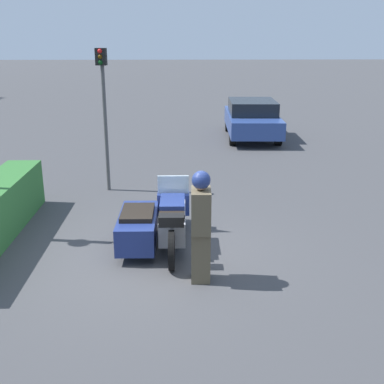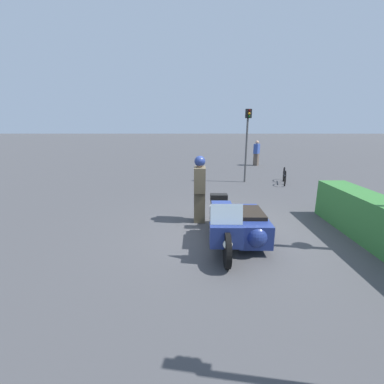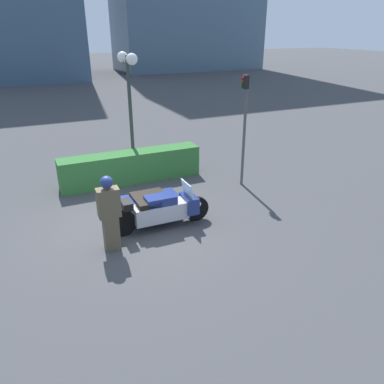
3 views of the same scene
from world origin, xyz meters
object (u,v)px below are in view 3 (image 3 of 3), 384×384
object	(u,v)px
police_motorcycle	(157,206)
officer_rider	(109,212)
twin_lamp_post	(129,82)
traffic_light_near	(244,116)
hedge_bush_curbside	(131,167)

from	to	relation	value
police_motorcycle	officer_rider	xyz separation A→B (m)	(-1.44, -0.81, 0.50)
officer_rider	twin_lamp_post	xyz separation A→B (m)	(1.94, 4.63, 2.25)
twin_lamp_post	traffic_light_near	distance (m)	3.95
twin_lamp_post	traffic_light_near	world-z (taller)	twin_lamp_post
police_motorcycle	traffic_light_near	xyz separation A→B (m)	(3.46, 1.37, 1.84)
twin_lamp_post	police_motorcycle	bearing A→B (deg)	-97.43
officer_rider	traffic_light_near	size ratio (longest dim) A/B	0.52
police_motorcycle	officer_rider	distance (m)	1.73
hedge_bush_curbside	traffic_light_near	xyz separation A→B (m)	(3.24, -1.80, 1.81)
officer_rider	hedge_bush_curbside	bearing A→B (deg)	158.94
police_motorcycle	hedge_bush_curbside	xyz separation A→B (m)	(0.22, 3.17, 0.04)
twin_lamp_post	traffic_light_near	bearing A→B (deg)	-39.66
police_motorcycle	traffic_light_near	size ratio (longest dim) A/B	0.77
hedge_bush_curbside	traffic_light_near	size ratio (longest dim) A/B	1.34
officer_rider	hedge_bush_curbside	xyz separation A→B (m)	(1.66, 3.98, -0.46)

